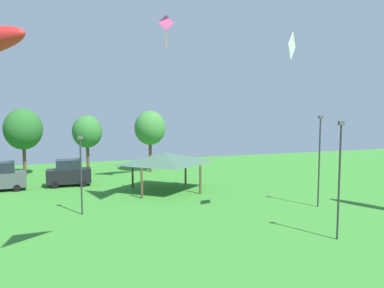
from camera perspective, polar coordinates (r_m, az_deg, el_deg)
kite_flying_5 at (r=39.15m, az=-3.66°, el=16.41°), size 1.44×0.44×3.00m
kite_flying_8 at (r=28.30m, az=13.84°, el=13.20°), size 1.33×1.28×1.82m
parked_car_second_from_left at (r=41.82m, az=-25.23°, el=-4.22°), size 4.46×2.25×2.69m
parked_car_third_from_left at (r=41.88m, az=-16.91°, el=-3.93°), size 4.26×2.08×2.63m
park_pavilion at (r=37.66m, az=-3.78°, el=-1.99°), size 6.91×5.74×3.60m
light_post_0 at (r=33.26m, az=17.45°, el=-1.67°), size 0.36×0.20×7.20m
light_post_1 at (r=30.66m, az=-15.32°, el=-3.58°), size 0.36×0.20×5.81m
light_post_3 at (r=25.68m, az=19.99°, el=-4.01°), size 0.36×0.20×7.13m
treeline_tree_2 at (r=48.85m, az=-22.62°, el=1.93°), size 4.18×4.18×7.57m
treeline_tree_3 at (r=48.48m, az=-14.50°, el=1.67°), size 3.42×3.42×6.74m
treeline_tree_4 at (r=48.13m, az=-5.91°, el=2.24°), size 3.66×3.66×7.24m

